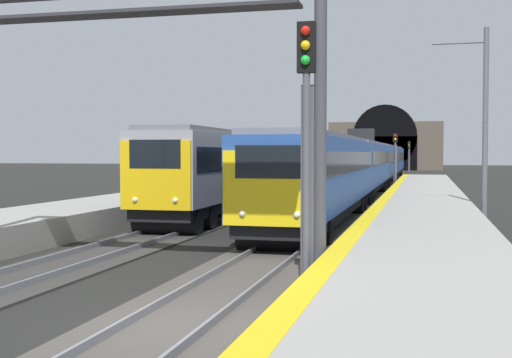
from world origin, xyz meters
The scene contains 12 objects.
ground_plane centered at (0.00, 0.00, 0.00)m, with size 320.00×320.00×0.00m, color black.
platform_right centered at (0.00, -4.22, 0.47)m, with size 112.00×4.02×0.94m, color #9E9B93.
platform_right_edge_strip centered at (0.00, -2.46, 0.94)m, with size 112.00×0.50×0.01m, color yellow.
track_main_line centered at (0.00, 0.00, 0.04)m, with size 160.00×3.03×0.21m.
train_main_approaching centered at (45.06, 0.00, 2.18)m, with size 74.37×2.92×4.68m.
train_adjacent_platform centered at (32.07, 5.11, 2.34)m, with size 41.95×3.13×4.95m.
railway_signal_near centered at (3.09, -1.85, 3.46)m, with size 0.39×0.38×5.76m.
railway_signal_mid centered at (45.96, -1.85, 2.75)m, with size 0.39×0.38×4.65m.
railway_signal_far centered at (95.10, -1.85, 2.92)m, with size 0.39×0.38×4.78m.
overhead_signal_gantry centered at (3.97, 2.55, 5.46)m, with size 0.70×9.41×7.14m.
tunnel_portal centered at (108.77, 2.55, 4.22)m, with size 2.77×19.56×11.35m.
catenary_mast_near centered at (18.10, -6.59, 4.18)m, with size 0.22×2.26×8.14m.
Camera 1 is at (-10.83, -4.27, 3.06)m, focal length 47.32 mm.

